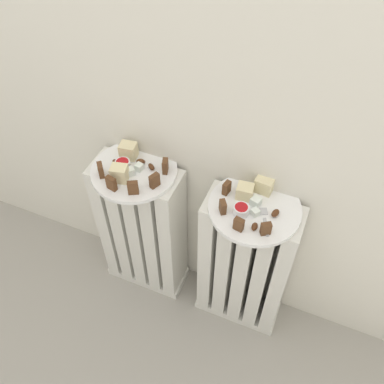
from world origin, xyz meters
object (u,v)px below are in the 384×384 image
(jam_bowl_left, at_px, (123,165))
(fork, at_px, (265,219))
(radiator_left, at_px, (143,231))
(plate_right, at_px, (255,208))
(plate_left, at_px, (134,171))
(radiator_right, at_px, (244,266))
(jam_bowl_right, at_px, (241,210))

(jam_bowl_left, relative_size, fork, 0.49)
(jam_bowl_left, bearing_deg, radiator_left, 14.89)
(plate_right, bearing_deg, plate_left, 180.00)
(radiator_left, relative_size, plate_right, 2.24)
(plate_left, distance_m, plate_right, 0.36)
(plate_left, relative_size, fork, 2.80)
(plate_right, bearing_deg, radiator_right, 0.00)
(plate_right, height_order, jam_bowl_right, jam_bowl_right)
(jam_bowl_left, height_order, jam_bowl_right, jam_bowl_left)
(jam_bowl_left, bearing_deg, jam_bowl_right, -4.38)
(radiator_right, relative_size, plate_left, 2.24)
(jam_bowl_left, bearing_deg, plate_left, 14.89)
(plate_left, bearing_deg, jam_bowl_right, -6.13)
(jam_bowl_right, bearing_deg, fork, 3.34)
(radiator_left, height_order, plate_left, plate_left)
(jam_bowl_right, height_order, fork, jam_bowl_right)
(radiator_left, relative_size, fork, 6.27)
(radiator_right, height_order, fork, fork)
(radiator_left, distance_m, plate_right, 0.46)
(plate_left, relative_size, jam_bowl_right, 6.05)
(plate_left, height_order, plate_right, same)
(radiator_right, relative_size, plate_right, 2.24)
(plate_left, xyz_separation_m, jam_bowl_right, (0.33, -0.04, 0.02))
(jam_bowl_left, xyz_separation_m, fork, (0.42, -0.02, -0.01))
(fork, bearing_deg, plate_right, 138.36)
(plate_right, relative_size, fork, 2.80)
(jam_bowl_left, xyz_separation_m, jam_bowl_right, (0.36, -0.03, -0.00))
(radiator_right, bearing_deg, plate_left, 180.00)
(radiator_left, xyz_separation_m, jam_bowl_left, (-0.03, -0.01, 0.31))
(radiator_left, bearing_deg, jam_bowl_right, -6.13)
(jam_bowl_right, bearing_deg, plate_left, 173.87)
(jam_bowl_right, distance_m, fork, 0.06)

